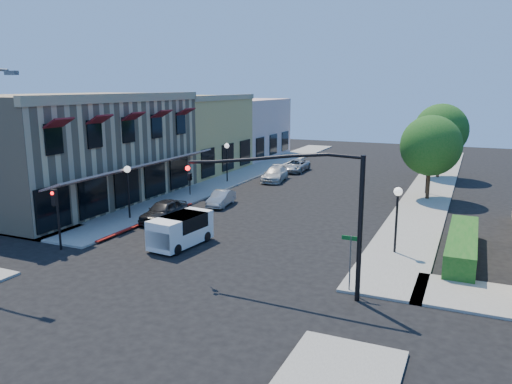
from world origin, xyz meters
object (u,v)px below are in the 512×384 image
at_px(lamppost_left_far, 227,153).
at_px(secondary_signal, 56,208).
at_px(street_tree_b, 441,130).
at_px(street_name_sign, 351,254).
at_px(street_tree_a, 431,146).
at_px(parked_car_a, 164,211).
at_px(signal_mast_arm, 309,199).
at_px(lamppost_right_near, 397,203).
at_px(lamppost_right_far, 428,161).
at_px(lamppost_left_near, 128,179).
at_px(parked_car_b, 221,198).
at_px(parked_car_c, 275,174).
at_px(parked_car_d, 296,166).
at_px(white_van, 180,229).

bearing_deg(lamppost_left_far, secondary_signal, -88.61).
height_order(street_tree_b, secondary_signal, street_tree_b).
bearing_deg(street_tree_b, street_name_sign, -92.50).
bearing_deg(secondary_signal, lamppost_left_far, 91.39).
distance_m(street_tree_a, parked_car_a, 20.43).
bearing_deg(signal_mast_arm, lamppost_right_near, 67.88).
bearing_deg(signal_mast_arm, lamppost_right_far, 83.30).
distance_m(street_tree_a, lamppost_left_near, 22.30).
height_order(street_tree_b, parked_car_b, street_tree_b).
bearing_deg(parked_car_c, parked_car_b, -97.16).
xyz_separation_m(lamppost_right_near, lamppost_right_far, (0.00, 16.00, 0.00)).
distance_m(street_tree_b, lamppost_right_near, 24.07).
xyz_separation_m(lamppost_left_far, lamppost_right_near, (17.00, -14.00, 0.00)).
distance_m(secondary_signal, lamppost_left_far, 20.60).
bearing_deg(lamppost_left_far, parked_car_d, 65.46).
bearing_deg(white_van, lamppost_right_near, 17.03).
height_order(secondary_signal, parked_car_d, secondary_signal).
relative_size(lamppost_right_near, parked_car_c, 0.81).
bearing_deg(signal_mast_arm, parked_car_d, 110.43).
height_order(lamppost_left_near, lamppost_left_far, same).
relative_size(lamppost_left_near, lamppost_right_near, 1.00).
height_order(street_name_sign, white_van, street_name_sign).
height_order(signal_mast_arm, parked_car_a, signal_mast_arm).
bearing_deg(signal_mast_arm, parked_car_c, 114.93).
xyz_separation_m(lamppost_right_far, parked_car_d, (-13.30, 6.10, -2.12)).
bearing_deg(street_tree_a, lamppost_right_far, 98.53).
xyz_separation_m(secondary_signal, lamppost_right_far, (16.50, 22.59, 0.42)).
xyz_separation_m(street_name_sign, lamppost_right_far, (1.00, 21.80, 1.04)).
bearing_deg(secondary_signal, parked_car_c, 82.08).
distance_m(signal_mast_arm, lamppost_left_near, 15.82).
distance_m(white_van, parked_car_a, 5.44).
bearing_deg(lamppost_right_far, lamppost_left_far, -173.29).
bearing_deg(signal_mast_arm, parked_car_a, 149.58).
distance_m(secondary_signal, parked_car_a, 7.57).
relative_size(signal_mast_arm, parked_car_b, 2.38).
height_order(lamppost_left_far, lamppost_right_far, same).
distance_m(lamppost_left_near, parked_car_a, 3.13).
xyz_separation_m(lamppost_right_far, parked_car_a, (-14.70, -15.43, -2.05)).
height_order(street_tree_b, parked_car_c, street_tree_b).
bearing_deg(lamppost_left_near, parked_car_c, 77.30).
relative_size(signal_mast_arm, lamppost_left_far, 2.24).
xyz_separation_m(secondary_signal, parked_car_c, (3.20, 23.01, -1.68)).
height_order(street_name_sign, lamppost_left_far, lamppost_left_far).
bearing_deg(street_name_sign, lamppost_right_near, 80.22).
relative_size(parked_car_a, parked_car_d, 0.91).
height_order(white_van, parked_car_d, white_van).
height_order(signal_mast_arm, street_name_sign, signal_mast_arm).
bearing_deg(lamppost_right_far, lamppost_left_near, -136.74).
height_order(lamppost_right_near, parked_car_c, lamppost_right_near).
xyz_separation_m(street_name_sign, lamppost_left_near, (-16.00, 5.80, 1.04)).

